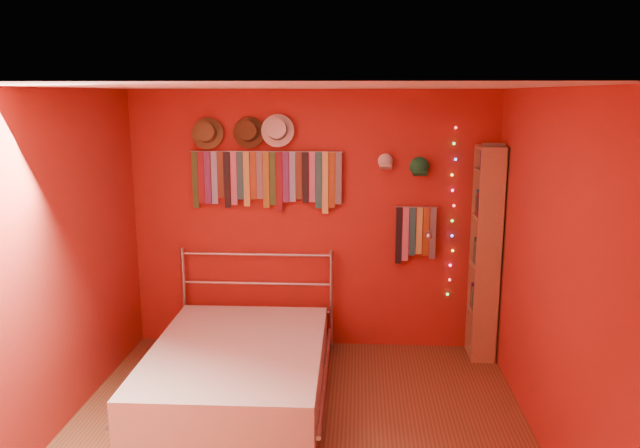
% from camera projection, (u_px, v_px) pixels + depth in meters
% --- Properties ---
extents(ground, '(3.50, 3.50, 0.00)m').
position_uv_depth(ground, '(295.00, 436.00, 4.56)').
color(ground, brown).
rests_on(ground, ground).
extents(back_wall, '(3.50, 0.02, 2.50)m').
position_uv_depth(back_wall, '(313.00, 221.00, 6.01)').
color(back_wall, maroon).
rests_on(back_wall, ground).
extents(right_wall, '(0.02, 3.50, 2.50)m').
position_uv_depth(right_wall, '(552.00, 276.00, 4.20)').
color(right_wall, maroon).
rests_on(right_wall, ground).
extents(left_wall, '(0.02, 3.50, 2.50)m').
position_uv_depth(left_wall, '(48.00, 267.00, 4.41)').
color(left_wall, maroon).
rests_on(left_wall, ground).
extents(ceiling, '(3.50, 3.50, 0.02)m').
position_uv_depth(ceiling, '(292.00, 87.00, 4.05)').
color(ceiling, white).
rests_on(ceiling, back_wall).
extents(tie_rack, '(1.45, 0.03, 0.59)m').
position_uv_depth(tie_rack, '(266.00, 177.00, 5.89)').
color(tie_rack, '#AEAEB3').
rests_on(tie_rack, back_wall).
extents(small_tie_rack, '(0.40, 0.03, 0.56)m').
position_uv_depth(small_tie_rack, '(415.00, 232.00, 5.91)').
color(small_tie_rack, '#AEAEB3').
rests_on(small_tie_rack, back_wall).
extents(fedora_olive, '(0.30, 0.16, 0.30)m').
position_uv_depth(fedora_olive, '(207.00, 133.00, 5.81)').
color(fedora_olive, brown).
rests_on(fedora_olive, back_wall).
extents(fedora_brown, '(0.30, 0.16, 0.29)m').
position_uv_depth(fedora_brown, '(248.00, 132.00, 5.78)').
color(fedora_brown, '#473019').
rests_on(fedora_brown, back_wall).
extents(fedora_white, '(0.31, 0.17, 0.31)m').
position_uv_depth(fedora_white, '(277.00, 130.00, 5.76)').
color(fedora_white, silver).
rests_on(fedora_white, back_wall).
extents(cap_white, '(0.16, 0.20, 0.16)m').
position_uv_depth(cap_white, '(385.00, 161.00, 5.80)').
color(cap_white, white).
rests_on(cap_white, back_wall).
extents(cap_green, '(0.18, 0.23, 0.18)m').
position_uv_depth(cap_green, '(419.00, 167.00, 5.79)').
color(cap_green, '#186F3A').
rests_on(cap_green, back_wall).
extents(fairy_lights, '(0.06, 0.02, 1.62)m').
position_uv_depth(fairy_lights, '(452.00, 213.00, 5.87)').
color(fairy_lights, '#FF3333').
rests_on(fairy_lights, back_wall).
extents(reading_lamp, '(0.07, 0.29, 0.09)m').
position_uv_depth(reading_lamp, '(428.00, 235.00, 5.74)').
color(reading_lamp, '#AEAEB3').
rests_on(reading_lamp, back_wall).
extents(bookshelf, '(0.25, 0.34, 2.00)m').
position_uv_depth(bookshelf, '(490.00, 253.00, 5.74)').
color(bookshelf, olive).
rests_on(bookshelf, ground).
extents(bed, '(1.51, 2.05, 0.99)m').
position_uv_depth(bed, '(238.00, 368.00, 5.15)').
color(bed, '#AEAEB3').
rests_on(bed, ground).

